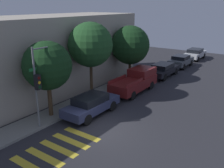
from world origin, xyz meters
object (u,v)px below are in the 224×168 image
Objects in this scene: pickup_truck at (136,81)px; sedan_tail_of_row at (195,54)px; traffic_light_pole at (41,75)px; sedan_middle at (163,69)px; tree_near_corner at (47,66)px; tree_far_end at (130,45)px; sedan_far_end at (181,61)px; sedan_near_corner at (91,104)px; tree_midblock at (90,45)px.

pickup_truck is 16.49m from sedan_tail_of_row.
traffic_light_pole is 1.08× the size of sedan_middle.
tree_near_corner is (-24.43, 2.04, 2.80)m from sedan_tail_of_row.
sedan_far_end is at bearing -13.19° from tree_far_end.
traffic_light_pole is 1.12× the size of sedan_tail_of_row.
pickup_truck is at bearing 180.00° from sedan_far_end.
sedan_tail_of_row is at bearing 0.00° from sedan_near_corner.
sedan_near_corner is 6.09m from pickup_truck.
sedan_tail_of_row is at bearing -2.84° from traffic_light_pole.
tree_midblock is (5.49, 0.77, 1.02)m from traffic_light_pole.
sedan_middle is 0.76× the size of tree_midblock.
tree_midblock reaches higher than sedan_middle.
traffic_light_pole is 1.21× the size of sedan_far_end.
tree_far_end is (5.90, 0.00, -0.78)m from tree_midblock.
tree_midblock is 1.12× the size of tree_far_end.
sedan_near_corner is 0.99× the size of sedan_tail_of_row.
tree_far_end is at bearing 171.81° from sedan_tail_of_row.
tree_far_end is (8.40, 2.04, 2.83)m from sedan_near_corner.
tree_near_corner is (-18.95, 2.04, 2.81)m from sedan_far_end.
tree_midblock is at bearing 39.27° from sedan_near_corner.
tree_midblock is (-14.61, 2.04, 3.61)m from sedan_far_end.
sedan_middle is at bearing -0.00° from pickup_truck.
sedan_middle is 4.93m from tree_far_end.
sedan_tail_of_row is at bearing -5.80° from tree_midblock.
sedan_near_corner is (2.99, -1.27, -2.59)m from traffic_light_pole.
sedan_near_corner is 0.86× the size of tree_near_corner.
sedan_far_end is 0.81× the size of tree_near_corner.
pickup_truck is at bearing 180.00° from sedan_tail_of_row.
traffic_light_pole reaches higher than sedan_far_end.
sedan_near_corner is at bearing -22.98° from traffic_light_pole.
traffic_light_pole is 4.16m from sedan_near_corner.
tree_near_corner is at bearing 165.58° from pickup_truck.
sedan_tail_of_row is 20.51m from tree_midblock.
sedan_middle is 1.12× the size of sedan_far_end.
sedan_near_corner is 0.73× the size of tree_midblock.
sedan_tail_of_row is (5.48, 0.00, 0.01)m from sedan_far_end.
sedan_tail_of_row reaches higher than sedan_near_corner.
traffic_light_pole is at bearing 157.02° from sedan_near_corner.
sedan_far_end is 0.68× the size of tree_midblock.
tree_near_corner is 10.25m from tree_far_end.
sedan_far_end is 0.77× the size of tree_far_end.
tree_near_corner is 0.95× the size of tree_far_end.
traffic_light_pole is 0.83× the size of tree_midblock.
sedan_near_corner reaches higher than sedan_middle.
pickup_truck is at bearing 0.00° from sedan_near_corner.
tree_far_end reaches higher than sedan_far_end.
tree_near_corner is at bearing 180.00° from tree_far_end.
tree_midblock reaches higher than tree_near_corner.
sedan_far_end is 0.93× the size of sedan_tail_of_row.
pickup_truck reaches higher than sedan_near_corner.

